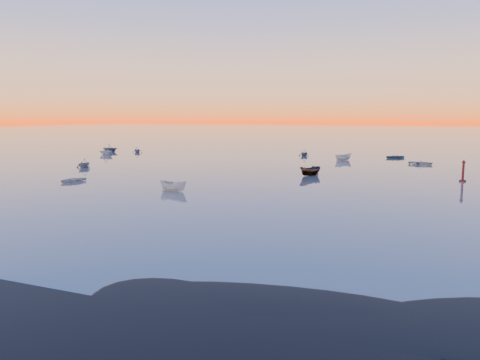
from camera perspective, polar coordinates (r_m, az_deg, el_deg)
The scene contains 5 objects.
ground at distance 122.06m, azimuth 13.67°, elevation 3.53°, with size 600.00×600.00×0.00m, color #695F57.
mud_lobes at distance 28.32m, azimuth -20.99°, elevation -10.63°, with size 140.00×6.00×0.07m, color black, non-canonical shape.
moored_fleet at distance 76.17m, azimuth 8.11°, elevation 1.19°, with size 124.00×58.00×1.20m, color #BCBBB7, non-canonical shape.
boat_near_center at distance 55.26m, azimuth -8.10°, elevation -1.32°, with size 3.59×1.52×1.24m, color #BCBBB7.
channel_marker at distance 69.10m, azimuth 25.55°, elevation 0.84°, with size 0.87×0.87×3.08m.
Camera 1 is at (18.81, -20.29, 8.74)m, focal length 35.00 mm.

